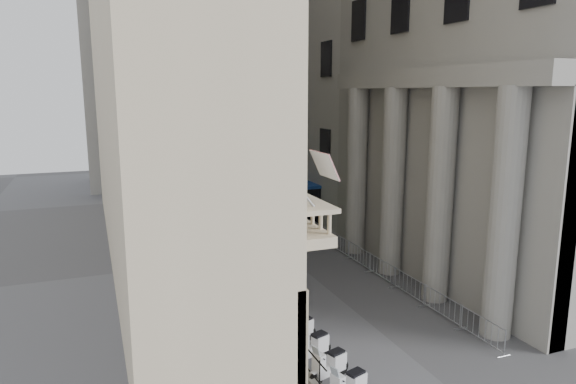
# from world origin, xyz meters

# --- Properties ---
(far_building) EXTENTS (22.00, 10.00, 30.00)m
(far_building) POSITION_xyz_m (0.00, 48.00, 15.00)
(far_building) COLOR #A7A49E
(far_building) RESTS_ON ground
(iron_fence) EXTENTS (0.30, 28.00, 1.40)m
(iron_fence) POSITION_xyz_m (-4.30, 18.00, 0.00)
(iron_fence) COLOR black
(iron_fence) RESTS_ON ground
(blue_awning) EXTENTS (1.60, 3.00, 3.00)m
(blue_awning) POSITION_xyz_m (4.15, 26.00, 0.00)
(blue_awning) COLOR navy
(blue_awning) RESTS_ON ground
(scooter_1) EXTENTS (1.50, 0.96, 1.50)m
(scooter_1) POSITION_xyz_m (-3.54, 5.35, 0.00)
(scooter_1) COLOR silver
(scooter_1) RESTS_ON ground
(scooter_2) EXTENTS (1.50, 0.96, 1.50)m
(scooter_2) POSITION_xyz_m (-3.54, 6.76, 0.00)
(scooter_2) COLOR silver
(scooter_2) RESTS_ON ground
(scooter_3) EXTENTS (1.50, 0.96, 1.50)m
(scooter_3) POSITION_xyz_m (-3.54, 8.17, 0.00)
(scooter_3) COLOR silver
(scooter_3) RESTS_ON ground
(scooter_4) EXTENTS (1.50, 0.96, 1.50)m
(scooter_4) POSITION_xyz_m (-3.54, 9.58, 0.00)
(scooter_4) COLOR silver
(scooter_4) RESTS_ON ground
(scooter_5) EXTENTS (1.50, 0.96, 1.50)m
(scooter_5) POSITION_xyz_m (-3.54, 10.99, 0.00)
(scooter_5) COLOR silver
(scooter_5) RESTS_ON ground
(scooter_6) EXTENTS (1.50, 0.96, 1.50)m
(scooter_6) POSITION_xyz_m (-3.54, 12.39, 0.00)
(scooter_6) COLOR silver
(scooter_6) RESTS_ON ground
(scooter_7) EXTENTS (1.50, 0.96, 1.50)m
(scooter_7) POSITION_xyz_m (-3.54, 13.80, 0.00)
(scooter_7) COLOR silver
(scooter_7) RESTS_ON ground
(scooter_8) EXTENTS (1.50, 0.96, 1.50)m
(scooter_8) POSITION_xyz_m (-3.54, 15.21, 0.00)
(scooter_8) COLOR silver
(scooter_8) RESTS_ON ground
(scooter_9) EXTENTS (1.50, 0.96, 1.50)m
(scooter_9) POSITION_xyz_m (-3.54, 16.62, 0.00)
(scooter_9) COLOR silver
(scooter_9) RESTS_ON ground
(scooter_10) EXTENTS (1.50, 0.96, 1.50)m
(scooter_10) POSITION_xyz_m (-3.54, 18.02, 0.00)
(scooter_10) COLOR silver
(scooter_10) RESTS_ON ground
(scooter_11) EXTENTS (1.50, 0.96, 1.50)m
(scooter_11) POSITION_xyz_m (-3.54, 19.43, 0.00)
(scooter_11) COLOR silver
(scooter_11) RESTS_ON ground
(scooter_12) EXTENTS (1.50, 0.96, 1.50)m
(scooter_12) POSITION_xyz_m (-3.54, 20.84, 0.00)
(scooter_12) COLOR silver
(scooter_12) RESTS_ON ground
(scooter_13) EXTENTS (1.50, 0.96, 1.50)m
(scooter_13) POSITION_xyz_m (-3.54, 22.25, 0.00)
(scooter_13) COLOR silver
(scooter_13) RESTS_ON ground
(scooter_14) EXTENTS (1.50, 0.96, 1.50)m
(scooter_14) POSITION_xyz_m (-3.54, 23.66, 0.00)
(scooter_14) COLOR silver
(scooter_14) RESTS_ON ground
(barrier_0) EXTENTS (0.60, 2.40, 1.10)m
(barrier_0) POSITION_xyz_m (3.26, 5.65, 0.00)
(barrier_0) COLOR #B1B4BA
(barrier_0) RESTS_ON ground
(barrier_1) EXTENTS (0.60, 2.40, 1.10)m
(barrier_1) POSITION_xyz_m (3.26, 8.15, 0.00)
(barrier_1) COLOR #B1B4BA
(barrier_1) RESTS_ON ground
(barrier_2) EXTENTS (0.60, 2.40, 1.10)m
(barrier_2) POSITION_xyz_m (3.26, 10.65, 0.00)
(barrier_2) COLOR #B1B4BA
(barrier_2) RESTS_ON ground
(barrier_3) EXTENTS (0.60, 2.40, 1.10)m
(barrier_3) POSITION_xyz_m (3.26, 13.15, 0.00)
(barrier_3) COLOR #B1B4BA
(barrier_3) RESTS_ON ground
(barrier_4) EXTENTS (0.60, 2.40, 1.10)m
(barrier_4) POSITION_xyz_m (3.26, 15.65, 0.00)
(barrier_4) COLOR #B1B4BA
(barrier_4) RESTS_ON ground
(barrier_5) EXTENTS (0.60, 2.40, 1.10)m
(barrier_5) POSITION_xyz_m (3.26, 18.15, 0.00)
(barrier_5) COLOR #B1B4BA
(barrier_5) RESTS_ON ground
(barrier_6) EXTENTS (0.60, 2.40, 1.10)m
(barrier_6) POSITION_xyz_m (3.26, 20.65, 0.00)
(barrier_6) COLOR #B1B4BA
(barrier_6) RESTS_ON ground
(security_tent) EXTENTS (4.56, 4.56, 3.71)m
(security_tent) POSITION_xyz_m (-3.60, 27.13, 3.10)
(security_tent) COLOR silver
(security_tent) RESTS_ON ground
(street_lamp) EXTENTS (2.77, 0.56, 8.54)m
(street_lamp) POSITION_xyz_m (-3.11, 17.02, 5.11)
(street_lamp) COLOR gray
(street_lamp) RESTS_ON ground
(info_kiosk) EXTENTS (0.59, 0.91, 1.87)m
(info_kiosk) POSITION_xyz_m (-4.19, 22.70, 0.94)
(info_kiosk) COLOR black
(info_kiosk) RESTS_ON ground
(pedestrian_a) EXTENTS (0.69, 0.55, 1.66)m
(pedestrian_a) POSITION_xyz_m (0.94, 31.35, 0.83)
(pedestrian_a) COLOR black
(pedestrian_a) RESTS_ON ground
(pedestrian_b) EXTENTS (0.90, 0.76, 1.62)m
(pedestrian_b) POSITION_xyz_m (3.00, 25.92, 0.81)
(pedestrian_b) COLOR black
(pedestrian_b) RESTS_ON ground
(pedestrian_c) EXTENTS (1.13, 1.10, 1.96)m
(pedestrian_c) POSITION_xyz_m (-0.80, 32.13, 0.98)
(pedestrian_c) COLOR black
(pedestrian_c) RESTS_ON ground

